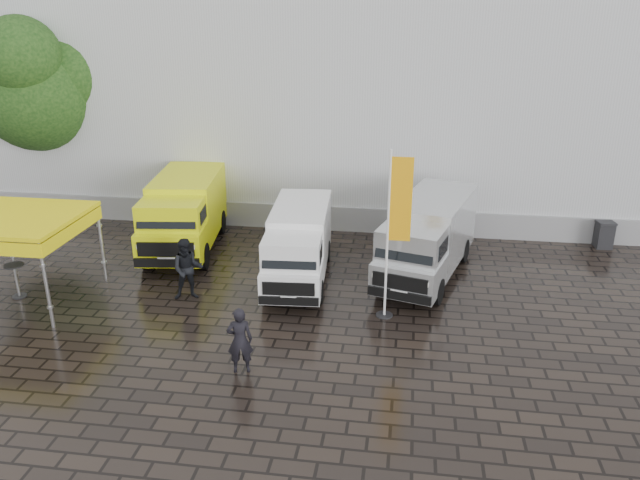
# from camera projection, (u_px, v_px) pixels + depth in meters

# --- Properties ---
(ground) EXTENTS (120.00, 120.00, 0.00)m
(ground) POSITION_uv_depth(u_px,v_px,m) (347.00, 327.00, 17.75)
(ground) COLOR black
(ground) RESTS_ON ground
(exhibition_hall) EXTENTS (44.00, 16.00, 12.00)m
(exhibition_hall) POSITION_uv_depth(u_px,v_px,m) (425.00, 61.00, 30.11)
(exhibition_hall) COLOR silver
(exhibition_hall) RESTS_ON ground
(hall_plinth) EXTENTS (44.00, 0.15, 1.00)m
(hall_plinth) POSITION_uv_depth(u_px,v_px,m) (419.00, 223.00, 24.64)
(hall_plinth) COLOR gray
(hall_plinth) RESTS_ON ground
(van_yellow) EXTENTS (2.92, 5.96, 2.64)m
(van_yellow) POSITION_uv_depth(u_px,v_px,m) (185.00, 215.00, 22.91)
(van_yellow) COLOR #E5EF0C
(van_yellow) RESTS_ON ground
(van_white) EXTENTS (2.16, 5.50, 2.34)m
(van_white) POSITION_uv_depth(u_px,v_px,m) (299.00, 246.00, 20.42)
(van_white) COLOR white
(van_white) RESTS_ON ground
(van_silver) EXTENTS (3.53, 6.24, 2.57)m
(van_silver) POSITION_uv_depth(u_px,v_px,m) (427.00, 240.00, 20.62)
(van_silver) COLOR silver
(van_silver) RESTS_ON ground
(canopy_tent) EXTENTS (3.46, 3.46, 2.73)m
(canopy_tent) POSITION_uv_depth(u_px,v_px,m) (18.00, 221.00, 18.50)
(canopy_tent) COLOR silver
(canopy_tent) RESTS_ON ground
(flagpole) EXTENTS (0.88, 0.50, 4.99)m
(flagpole) POSITION_uv_depth(u_px,v_px,m) (394.00, 227.00, 17.38)
(flagpole) COLOR black
(flagpole) RESTS_ON ground
(tree) EXTENTS (4.77, 4.77, 8.56)m
(tree) POSITION_uv_depth(u_px,v_px,m) (36.00, 84.00, 25.54)
(tree) COLOR black
(tree) RESTS_ON ground
(cocktail_table) EXTENTS (0.60, 0.60, 1.09)m
(cocktail_table) POSITION_uv_depth(u_px,v_px,m) (17.00, 281.00, 19.39)
(cocktail_table) COLOR black
(cocktail_table) RESTS_ON ground
(wheelie_bin) EXTENTS (0.67, 0.67, 1.03)m
(wheelie_bin) POSITION_uv_depth(u_px,v_px,m) (604.00, 235.00, 23.34)
(wheelie_bin) COLOR black
(wheelie_bin) RESTS_ON ground
(person_front) EXTENTS (0.72, 0.57, 1.76)m
(person_front) POSITION_uv_depth(u_px,v_px,m) (240.00, 340.00, 15.34)
(person_front) COLOR black
(person_front) RESTS_ON ground
(person_tent) EXTENTS (1.14, 1.00, 1.96)m
(person_tent) POSITION_uv_depth(u_px,v_px,m) (188.00, 269.00, 19.15)
(person_tent) COLOR black
(person_tent) RESTS_ON ground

